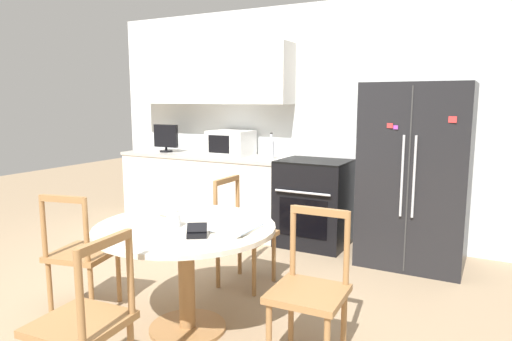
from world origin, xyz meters
name	(u,v)px	position (x,y,z in m)	size (l,w,h in m)	color
ground_plane	(157,329)	(0.00, 0.00, 0.00)	(14.00, 14.00, 0.00)	#9E8466
back_wall	(279,109)	(-0.30, 2.59, 1.44)	(5.20, 0.44, 2.60)	silver
kitchen_counter	(206,190)	(-1.15, 2.29, 0.45)	(2.12, 0.64, 0.90)	silver
refrigerator	(416,175)	(1.31, 2.19, 0.85)	(0.94, 0.80, 1.70)	black
oven_range	(315,202)	(0.28, 2.26, 0.47)	(0.72, 0.68, 1.08)	black
microwave	(231,143)	(-0.82, 2.35, 1.05)	(0.48, 0.40, 0.29)	white
countertop_tv	(166,137)	(-1.71, 2.25, 1.08)	(0.34, 0.16, 0.34)	black
counter_bottle	(271,149)	(-0.22, 2.22, 1.01)	(0.07, 0.07, 0.29)	silver
dining_table	(186,246)	(0.19, 0.10, 0.59)	(1.19, 1.19, 0.73)	beige
dining_chair_right	(310,291)	(1.06, 0.14, 0.43)	(0.44, 0.44, 0.90)	#9E7042
dining_chair_near	(84,324)	(0.20, -0.77, 0.43)	(0.45, 0.45, 0.90)	#9E7042
dining_chair_left	(81,254)	(-0.66, -0.04, 0.43)	(0.50, 0.50, 0.90)	#9E7042
dining_chair_far	(243,234)	(0.14, 0.96, 0.43)	(0.43, 0.43, 0.90)	#9E7042
candle_glass	(174,221)	(0.15, 0.02, 0.77)	(0.09, 0.09, 0.09)	silver
folded_napkin	(169,213)	(-0.04, 0.22, 0.76)	(0.15, 0.05, 0.05)	silver
wallet	(197,232)	(0.41, -0.07, 0.76)	(0.17, 0.17, 0.07)	black
mail_stack	(238,228)	(0.56, 0.15, 0.75)	(0.27, 0.33, 0.02)	white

